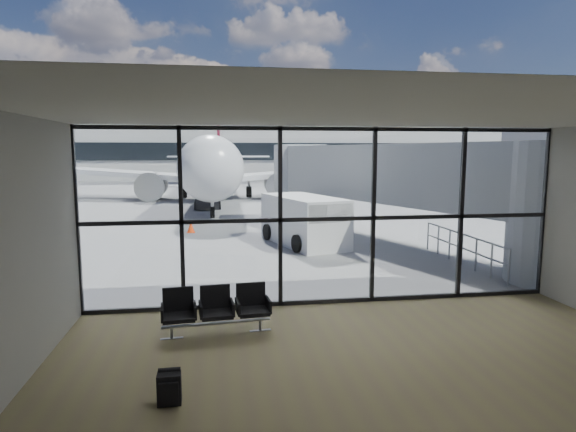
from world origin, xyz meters
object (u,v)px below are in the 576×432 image
object	(u,v)px
mobile_stairs	(18,221)
airliner	(216,163)
backpack	(169,389)
seating_row	(216,307)
service_van	(305,220)
belt_loader	(208,198)

from	to	relation	value
mobile_stairs	airliner	bearing A→B (deg)	78.63
airliner	backpack	bearing A→B (deg)	-90.11
seating_row	mobile_stairs	bearing A→B (deg)	117.59
backpack	airliner	world-z (taller)	airliner
airliner	mobile_stairs	size ratio (longest dim) A/B	10.00
service_van	mobile_stairs	world-z (taller)	mobile_stairs
backpack	service_van	size ratio (longest dim) A/B	0.11
backpack	mobile_stairs	size ratio (longest dim) A/B	0.15
backpack	service_van	xyz separation A→B (m)	(4.47, 12.55, 0.78)
airliner	belt_loader	bearing A→B (deg)	-93.09
backpack	belt_loader	world-z (taller)	belt_loader
seating_row	mobile_stairs	distance (m)	17.34
seating_row	belt_loader	xyz separation A→B (m)	(-0.54, 23.96, 0.11)
backpack	service_van	distance (m)	13.34
belt_loader	seating_row	bearing A→B (deg)	-89.37
airliner	mobile_stairs	world-z (taller)	airliner
backpack	mobile_stairs	world-z (taller)	mobile_stairs
belt_loader	mobile_stairs	bearing A→B (deg)	-134.07
service_van	mobile_stairs	xyz separation A→B (m)	(-13.17, 4.92, -0.46)
airliner	service_van	size ratio (longest dim) A/B	7.39
service_van	mobile_stairs	distance (m)	14.07
seating_row	service_van	world-z (taller)	service_van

